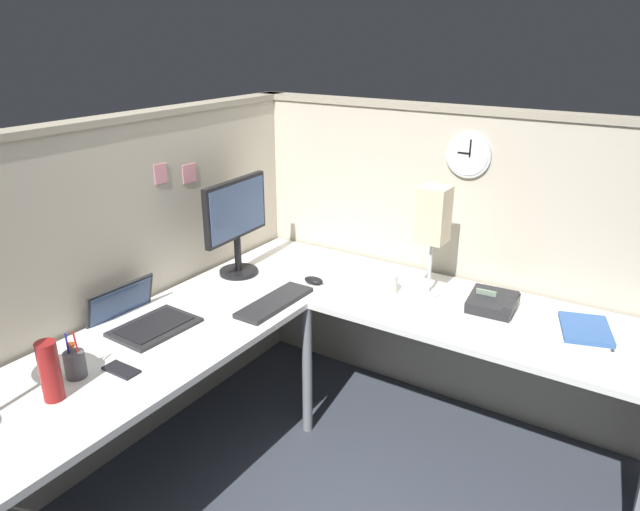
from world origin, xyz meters
TOP-DOWN VIEW (x-y plane):
  - ground_plane at (0.00, 0.00)m, footprint 6.80×6.80m
  - cubicle_wall_back at (-0.36, 0.87)m, footprint 2.57×0.12m
  - cubicle_wall_right at (0.87, -0.27)m, footprint 0.12×2.37m
  - desk at (-0.15, -0.05)m, footprint 2.35×2.15m
  - monitor at (0.24, 0.64)m, footprint 0.46×0.20m
  - laptop at (-0.42, 0.64)m, footprint 0.36×0.39m
  - keyboard at (0.04, 0.26)m, footprint 0.43×0.14m
  - computer_mouse at (0.34, 0.24)m, footprint 0.06×0.10m
  - pen_cup at (-0.83, 0.51)m, footprint 0.08×0.08m
  - cell_phone at (-0.72, 0.40)m, footprint 0.07×0.14m
  - thermos_flask at (-0.96, 0.45)m, footprint 0.07×0.07m
  - office_phone at (0.52, -0.61)m, footprint 0.20×0.22m
  - book_stack at (0.49, -1.00)m, footprint 0.32×0.27m
  - desk_lamp_paper at (0.53, -0.29)m, footprint 0.13×0.13m
  - coffee_mug at (0.45, -0.13)m, footprint 0.08×0.08m
  - wall_clock at (0.82, -0.34)m, footprint 0.04×0.22m
  - pinned_note_middle at (0.12, 0.82)m, footprint 0.09×0.00m
  - pinned_note_rightmost at (-0.07, 0.82)m, footprint 0.07×0.00m

SIDE VIEW (x-z plane):
  - ground_plane at x=0.00m, z-range 0.00..0.00m
  - desk at x=-0.15m, z-range 0.27..1.00m
  - cell_phone at x=-0.72m, z-range 0.73..0.74m
  - keyboard at x=0.04m, z-range 0.73..0.75m
  - computer_mouse at x=0.34m, z-range 0.73..0.76m
  - book_stack at x=0.49m, z-range 0.73..0.77m
  - laptop at x=-0.42m, z-range 0.65..0.86m
  - office_phone at x=0.52m, z-range 0.71..0.82m
  - coffee_mug at x=0.45m, z-range 0.73..0.83m
  - pen_cup at x=-0.83m, z-range 0.69..0.87m
  - cubicle_wall_back at x=-0.36m, z-range 0.00..1.58m
  - cubicle_wall_right at x=0.87m, z-range 0.00..1.58m
  - thermos_flask at x=-0.96m, z-range 0.73..0.95m
  - monitor at x=0.24m, z-range 0.77..1.27m
  - desk_lamp_paper at x=0.53m, z-range 0.85..1.38m
  - pinned_note_middle at x=0.12m, z-range 1.22..1.31m
  - pinned_note_rightmost at x=-0.07m, z-range 1.25..1.34m
  - wall_clock at x=0.82m, z-range 1.25..1.47m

